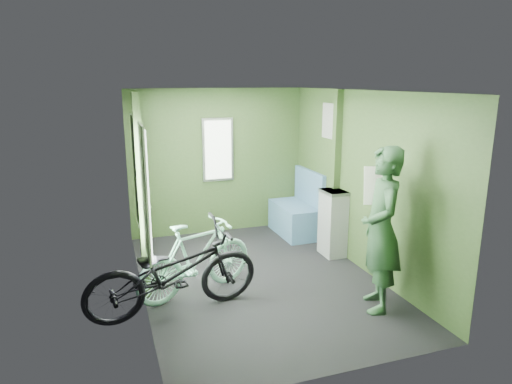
% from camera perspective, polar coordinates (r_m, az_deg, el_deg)
% --- Properties ---
extents(room, '(4.00, 4.02, 2.31)m').
position_cam_1_polar(room, '(5.39, -0.17, 3.29)').
color(room, black).
rests_on(room, ground).
extents(bicycle_black, '(1.94, 1.03, 1.07)m').
position_cam_1_polar(bicycle_black, '(5.09, -9.99, -14.81)').
color(bicycle_black, black).
rests_on(bicycle_black, ground).
extents(bicycle_mint, '(1.59, 1.01, 0.94)m').
position_cam_1_polar(bicycle_mint, '(5.46, -7.30, -12.60)').
color(bicycle_mint, '#94E4C5').
rests_on(bicycle_mint, ground).
extents(passenger, '(0.62, 0.76, 1.78)m').
position_cam_1_polar(passenger, '(4.98, 15.37, -4.56)').
color(passenger, '#294C2F').
rests_on(passenger, ground).
extents(waste_box, '(0.28, 0.39, 0.94)m').
position_cam_1_polar(waste_box, '(6.50, 9.58, -3.84)').
color(waste_box, gray).
rests_on(waste_box, ground).
extents(bench_seat, '(0.56, 0.99, 1.03)m').
position_cam_1_polar(bench_seat, '(7.35, 5.11, -2.95)').
color(bench_seat, '#324D69').
rests_on(bench_seat, ground).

